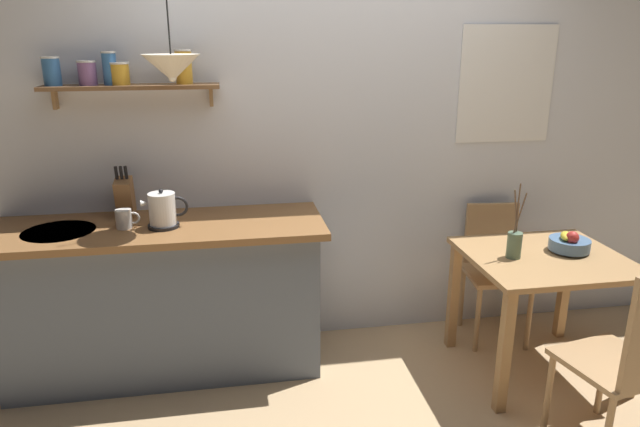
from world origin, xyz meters
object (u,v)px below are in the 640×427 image
at_px(knife_block, 125,197).
at_px(coffee_mug_by_sink, 124,219).
at_px(dining_chair_far, 494,264).
at_px(dining_chair_near, 631,355).
at_px(dining_table, 543,275).
at_px(fruit_bowl, 569,243).
at_px(twig_vase, 514,244).
at_px(electric_kettle, 163,210).
at_px(pendant_lamp, 172,68).

height_order(knife_block, coffee_mug_by_sink, knife_block).
distance_m(dining_chair_far, knife_block, 2.34).
distance_m(dining_chair_near, knife_block, 2.71).
xyz_separation_m(dining_table, fruit_bowl, (0.16, 0.03, 0.17)).
height_order(dining_chair_near, twig_vase, twig_vase).
xyz_separation_m(dining_chair_far, electric_kettle, (-2.04, -0.16, 0.52)).
relative_size(dining_table, coffee_mug_by_sink, 6.69).
height_order(dining_table, knife_block, knife_block).
bearing_deg(dining_chair_near, knife_block, 151.36).
xyz_separation_m(knife_block, pendant_lamp, (0.33, -0.23, 0.72)).
height_order(fruit_bowl, coffee_mug_by_sink, coffee_mug_by_sink).
height_order(dining_chair_near, dining_chair_far, dining_chair_near).
bearing_deg(knife_block, coffee_mug_by_sink, -83.87).
relative_size(fruit_bowl, coffee_mug_by_sink, 1.76).
bearing_deg(dining_table, twig_vase, 179.61).
bearing_deg(fruit_bowl, dining_chair_near, -101.00).
height_order(dining_chair_far, twig_vase, twig_vase).
bearing_deg(fruit_bowl, coffee_mug_by_sink, 173.05).
relative_size(dining_table, electric_kettle, 3.47).
bearing_deg(dining_table, coffee_mug_by_sink, 171.91).
xyz_separation_m(dining_chair_near, fruit_bowl, (0.15, 0.77, 0.25)).
height_order(twig_vase, pendant_lamp, pendant_lamp).
xyz_separation_m(dining_chair_far, pendant_lamp, (-1.94, -0.16, 1.27)).
bearing_deg(dining_table, dining_chair_near, -89.52).
distance_m(dining_table, coffee_mug_by_sink, 2.36).
xyz_separation_m(dining_chair_near, twig_vase, (-0.20, 0.74, 0.28)).
distance_m(twig_vase, knife_block, 2.21).
height_order(fruit_bowl, twig_vase, twig_vase).
xyz_separation_m(dining_chair_far, fruit_bowl, (0.22, -0.44, 0.29)).
xyz_separation_m(dining_chair_near, knife_block, (-2.34, 1.28, 0.50)).
xyz_separation_m(dining_table, electric_kettle, (-2.10, 0.31, 0.40)).
xyz_separation_m(dining_table, twig_vase, (-0.20, 0.00, 0.20)).
bearing_deg(dining_chair_far, electric_kettle, -175.54).
distance_m(dining_table, pendant_lamp, 2.33).
bearing_deg(fruit_bowl, dining_table, -169.98).
relative_size(dining_chair_far, fruit_bowl, 3.85).
bearing_deg(electric_kettle, dining_table, -8.33).
distance_m(dining_table, twig_vase, 0.28).
height_order(dining_table, dining_chair_near, dining_chair_near).
height_order(electric_kettle, pendant_lamp, pendant_lamp).
bearing_deg(coffee_mug_by_sink, dining_chair_far, 3.53).
distance_m(electric_kettle, pendant_lamp, 0.76).
bearing_deg(knife_block, dining_table, -12.91).
distance_m(dining_chair_near, fruit_bowl, 0.82).
bearing_deg(twig_vase, dining_table, -0.39).
distance_m(dining_chair_far, pendant_lamp, 2.32).
bearing_deg(coffee_mug_by_sink, pendant_lamp, -3.75).
relative_size(fruit_bowl, electric_kettle, 0.91).
distance_m(twig_vase, electric_kettle, 1.94).
height_order(twig_vase, coffee_mug_by_sink, twig_vase).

